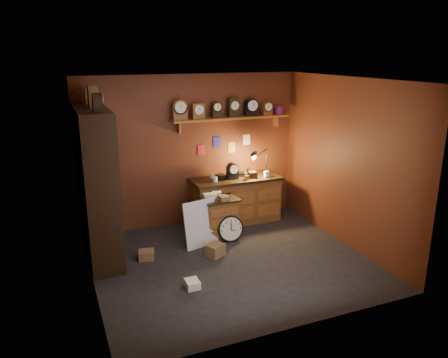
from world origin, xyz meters
TOP-DOWN VIEW (x-y plane):
  - floor at (0.00, 0.00)m, footprint 4.00×4.00m
  - room_shell at (0.04, 0.11)m, footprint 4.02×3.62m
  - shelving_unit at (-1.79, 0.98)m, footprint 0.47×1.60m
  - workbench at (0.73, 1.47)m, footprint 1.65×0.66m
  - low_cabinet at (0.20, 0.96)m, footprint 0.63×0.55m
  - big_round_clock at (0.29, 0.70)m, footprint 0.44×0.15m
  - white_panel at (-0.23, 0.71)m, footprint 0.61×0.29m
  - mini_fridge at (0.27, 1.19)m, footprint 0.53×0.55m
  - floor_box_a at (-1.16, 0.56)m, footprint 0.27×0.24m
  - floor_box_b at (-0.78, -0.51)m, footprint 0.18×0.22m
  - floor_box_c at (-0.15, 0.26)m, footprint 0.33×0.32m

SIDE VIEW (x-z plane):
  - floor at x=0.00m, z-range 0.00..0.00m
  - white_panel at x=-0.23m, z-range -0.39..0.39m
  - floor_box_b at x=-0.78m, z-range 0.00..0.11m
  - floor_box_a at x=-1.16m, z-range 0.00..0.14m
  - floor_box_c at x=-0.15m, z-range 0.00..0.20m
  - big_round_clock at x=0.29m, z-range -0.01..0.44m
  - mini_fridge at x=0.27m, z-range 0.00..0.53m
  - low_cabinet at x=0.20m, z-range -0.01..0.77m
  - workbench at x=0.73m, z-range -0.21..1.15m
  - shelving_unit at x=-1.79m, z-range -0.03..2.54m
  - room_shell at x=0.04m, z-range 0.37..3.08m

